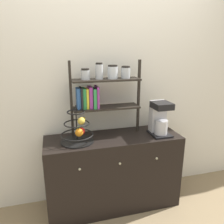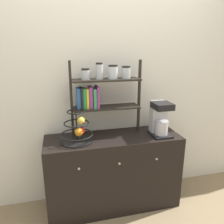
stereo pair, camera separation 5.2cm
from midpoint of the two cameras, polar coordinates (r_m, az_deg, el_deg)
name	(u,v)px [view 2 (the right image)]	position (r m, az deg, el deg)	size (l,w,h in m)	color
ground_plane	(119,218)	(2.49, 2.41, -25.85)	(12.00, 12.00, 0.00)	#847051
wall_back	(107,84)	(2.37, -0.62, 7.22)	(7.00, 0.05, 2.60)	silver
sideboard	(113,172)	(2.43, 0.97, -15.28)	(1.39, 0.48, 0.80)	black
coffee_maker	(160,118)	(2.32, 13.02, -1.61)	(0.19, 0.24, 0.35)	black
fruit_stand	(78,130)	(2.12, -8.19, -4.73)	(0.32, 0.32, 0.37)	black
shelf_hutch	(100,90)	(2.18, -2.35, 5.83)	(0.72, 0.20, 0.76)	black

